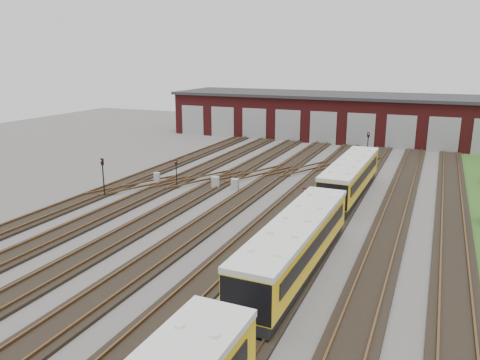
% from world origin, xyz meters
% --- Properties ---
extents(ground, '(120.00, 120.00, 0.00)m').
position_xyz_m(ground, '(0.00, 0.00, 0.00)').
color(ground, '#4B4845').
rests_on(ground, ground).
extents(track_network, '(30.40, 70.00, 0.33)m').
position_xyz_m(track_network, '(-0.17, 0.59, 0.11)').
color(track_network, black).
rests_on(track_network, ground).
extents(maintenance_shed, '(51.00, 12.50, 6.35)m').
position_xyz_m(maintenance_shed, '(-0.01, 39.97, 3.20)').
color(maintenance_shed, '#531415').
rests_on(maintenance_shed, ground).
extents(metro_train, '(2.68, 45.62, 2.81)m').
position_xyz_m(metro_train, '(6.00, -5.53, 1.77)').
color(metro_train, black).
rests_on(metro_train, ground).
extents(signal_mast_0, '(0.32, 0.31, 3.35)m').
position_xyz_m(signal_mast_0, '(-13.02, 2.13, 2.15)').
color(signal_mast_0, black).
rests_on(signal_mast_0, ground).
extents(signal_mast_1, '(0.24, 0.23, 2.58)m').
position_xyz_m(signal_mast_1, '(-8.89, 7.04, 1.66)').
color(signal_mast_1, black).
rests_on(signal_mast_1, ground).
extents(signal_mast_2, '(0.30, 0.28, 3.58)m').
position_xyz_m(signal_mast_2, '(5.45, 23.51, 2.27)').
color(signal_mast_2, black).
rests_on(signal_mast_2, ground).
extents(signal_mast_3, '(0.24, 0.23, 2.55)m').
position_xyz_m(signal_mast_3, '(4.13, 2.73, 1.65)').
color(signal_mast_3, black).
rests_on(signal_mast_3, ground).
extents(relay_cabinet_0, '(0.67, 0.62, 0.91)m').
position_xyz_m(relay_cabinet_0, '(-11.66, 8.08, 0.45)').
color(relay_cabinet_0, '#95979A').
rests_on(relay_cabinet_0, ground).
extents(relay_cabinet_1, '(0.72, 0.64, 1.06)m').
position_xyz_m(relay_cabinet_1, '(-3.73, 8.39, 0.53)').
color(relay_cabinet_1, '#95979A').
rests_on(relay_cabinet_1, ground).
extents(relay_cabinet_2, '(0.79, 0.71, 1.11)m').
position_xyz_m(relay_cabinet_2, '(-5.55, 8.16, 0.55)').
color(relay_cabinet_2, '#95979A').
rests_on(relay_cabinet_2, ground).
extents(relay_cabinet_3, '(0.64, 0.58, 0.89)m').
position_xyz_m(relay_cabinet_3, '(3.86, 19.73, 0.45)').
color(relay_cabinet_3, '#95979A').
rests_on(relay_cabinet_3, ground).
extents(relay_cabinet_4, '(0.65, 0.56, 1.00)m').
position_xyz_m(relay_cabinet_4, '(5.17, 5.22, 0.50)').
color(relay_cabinet_4, '#95979A').
rests_on(relay_cabinet_4, ground).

